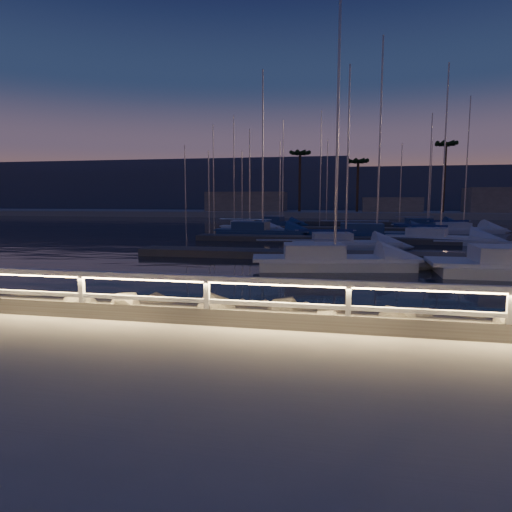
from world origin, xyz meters
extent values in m
plane|color=gray|center=(0.00, 0.00, 0.00)|extent=(400.00, 400.00, 0.00)
cube|color=gray|center=(0.00, -2.50, -0.10)|extent=(240.00, 5.00, 0.20)
cube|color=#69635A|center=(0.00, 1.50, -0.30)|extent=(240.00, 3.45, 1.29)
plane|color=black|center=(0.00, 80.00, -0.60)|extent=(320.00, 320.00, 0.00)
plane|color=black|center=(0.00, 0.00, -1.20)|extent=(400.00, 400.00, 0.00)
cube|color=silver|center=(-5.00, 0.00, 0.50)|extent=(0.11, 0.11, 1.00)
cube|color=silver|center=(-2.00, 0.00, 0.50)|extent=(0.11, 0.11, 1.00)
cube|color=silver|center=(1.00, 0.00, 0.50)|extent=(0.11, 0.11, 1.00)
cube|color=silver|center=(4.00, 0.00, 0.50)|extent=(0.11, 0.11, 1.00)
cube|color=silver|center=(0.00, 0.00, 1.00)|extent=(44.00, 0.12, 0.12)
cube|color=silver|center=(0.00, 0.00, 0.50)|extent=(44.00, 0.09, 0.09)
cube|color=#EEB66B|center=(0.00, -0.02, 0.92)|extent=(44.00, 0.04, 0.03)
sphere|color=#69635A|center=(4.07, 2.58, -0.45)|extent=(0.83, 0.83, 0.83)
sphere|color=#69635A|center=(4.11, 1.40, -0.20)|extent=(0.99, 0.99, 0.99)
cube|color=#574E48|center=(0.00, 16.00, -0.40)|extent=(22.00, 2.00, 0.40)
cube|color=#574E48|center=(0.00, 26.00, -0.40)|extent=(22.00, 2.00, 0.40)
cube|color=#574E48|center=(0.00, 38.00, -0.40)|extent=(22.00, 2.00, 0.40)
cube|color=#574E48|center=(0.00, 50.00, -0.40)|extent=(22.00, 2.00, 0.40)
cube|color=gray|center=(0.00, 74.00, -0.20)|extent=(160.00, 14.00, 1.20)
cube|color=gray|center=(-18.00, 74.00, 1.80)|extent=(14.00, 8.00, 4.00)
cube|color=gray|center=(8.00, 75.00, 1.30)|extent=(10.00, 6.00, 3.00)
cube|color=gray|center=(24.00, 74.00, 2.10)|extent=(8.00, 7.00, 4.60)
cylinder|color=#4B3523|center=(-8.00, 72.00, 5.65)|extent=(0.44, 0.44, 10.50)
cylinder|color=#4B3523|center=(2.00, 73.00, 4.90)|extent=(0.44, 0.44, 9.00)
cylinder|color=#4B3523|center=(16.00, 72.00, 6.15)|extent=(0.44, 0.44, 11.50)
cube|color=#3D465E|center=(0.00, 130.00, 4.00)|extent=(220.00, 30.00, 14.00)
cube|color=#3D465E|center=(-60.00, 140.00, 6.00)|extent=(120.00, 25.00, 18.00)
cube|color=silver|center=(0.31, 12.38, -0.45)|extent=(7.44, 3.68, 0.55)
cube|color=silver|center=(0.31, 12.38, -0.10)|extent=(7.95, 3.44, 0.15)
cube|color=silver|center=(-0.66, 12.19, 0.26)|extent=(3.05, 2.27, 0.66)
cylinder|color=#A6A6AB|center=(0.31, 12.38, 6.18)|extent=(0.12, 0.12, 12.35)
cylinder|color=#A6A6AB|center=(-1.15, 12.10, 0.76)|extent=(4.38, 0.92, 0.08)
cube|color=silver|center=(7.57, 26.70, -0.45)|extent=(7.49, 4.65, 0.51)
cube|color=silver|center=(7.57, 26.70, -0.12)|extent=(7.92, 4.52, 0.14)
cube|color=silver|center=(6.64, 27.04, 0.20)|extent=(3.20, 2.61, 0.61)
cylinder|color=#A6A6AB|center=(7.57, 26.70, 6.14)|extent=(0.11, 0.11, 12.34)
cylinder|color=#A6A6AB|center=(6.18, 27.21, 0.67)|extent=(4.20, 1.59, 0.07)
cylinder|color=#A6A6AB|center=(7.39, 11.99, 0.85)|extent=(5.56, 0.13, 0.09)
cube|color=silver|center=(-9.19, 36.65, -0.45)|extent=(5.64, 2.03, 0.47)
cube|color=silver|center=(-9.19, 36.65, -0.15)|extent=(6.10, 1.77, 0.13)
cube|color=silver|center=(-9.97, 36.68, 0.15)|extent=(2.21, 1.46, 0.56)
cylinder|color=#A6A6AB|center=(-9.19, 36.65, 4.78)|extent=(0.10, 0.10, 9.69)
cylinder|color=#A6A6AB|center=(-10.36, 36.69, 0.58)|extent=(3.49, 0.18, 0.07)
cube|color=silver|center=(0.71, 21.03, -0.45)|extent=(6.67, 3.31, 0.50)
cube|color=silver|center=(0.71, 21.03, -0.13)|extent=(7.13, 3.10, 0.14)
cube|color=silver|center=(-0.16, 20.86, 0.18)|extent=(2.74, 2.04, 0.59)
cylinder|color=#A6A6AB|center=(0.71, 21.03, 5.50)|extent=(0.11, 0.11, 11.08)
cylinder|color=#A6A6AB|center=(-0.59, 20.78, 0.64)|extent=(3.93, 0.84, 0.07)
cube|color=navy|center=(3.08, 28.59, -0.45)|extent=(8.73, 3.12, 0.62)
cube|color=navy|center=(3.08, 28.59, -0.05)|extent=(9.44, 2.71, 0.17)
cube|color=navy|center=(1.88, 28.56, 0.34)|extent=(3.42, 2.26, 0.74)
cylinder|color=#A6A6AB|center=(3.08, 28.59, 7.58)|extent=(0.14, 0.14, 15.03)
cylinder|color=#A6A6AB|center=(1.28, 28.54, 0.91)|extent=(5.41, 0.24, 0.09)
cube|color=navy|center=(-6.56, 29.97, -0.45)|extent=(7.96, 3.34, 0.60)
cube|color=navy|center=(-6.56, 29.97, -0.07)|extent=(8.56, 3.02, 0.16)
cube|color=navy|center=(-7.63, 30.08, 0.32)|extent=(3.19, 2.23, 0.71)
cylinder|color=#A6A6AB|center=(-6.56, 29.97, 6.76)|extent=(0.13, 0.13, 13.44)
cylinder|color=#A6A6AB|center=(-8.16, 30.13, 0.87)|extent=(4.82, 0.57, 0.09)
cube|color=navy|center=(9.50, 45.25, -0.45)|extent=(7.27, 3.60, 0.50)
cube|color=navy|center=(9.50, 45.25, -0.13)|extent=(7.77, 3.37, 0.14)
cube|color=navy|center=(8.55, 45.06, 0.19)|extent=(2.99, 2.22, 0.59)
cylinder|color=#A6A6AB|center=(9.50, 45.25, 6.00)|extent=(0.11, 0.11, 12.07)
cylinder|color=#A6A6AB|center=(8.08, 44.97, 0.64)|extent=(4.28, 0.90, 0.07)
cube|color=silver|center=(11.57, 37.47, -0.45)|extent=(7.40, 4.30, 0.47)
cube|color=silver|center=(11.57, 37.47, -0.15)|extent=(7.85, 4.14, 0.13)
cube|color=silver|center=(10.64, 37.18, 0.15)|extent=(3.13, 2.48, 0.56)
cylinder|color=#A6A6AB|center=(11.57, 37.47, 6.03)|extent=(0.10, 0.10, 12.19)
cylinder|color=#A6A6AB|center=(10.17, 37.04, 0.58)|extent=(4.21, 1.35, 0.07)
cube|color=navy|center=(-7.65, 46.93, -0.45)|extent=(5.90, 3.64, 0.48)
cube|color=navy|center=(-7.65, 46.93, -0.15)|extent=(6.24, 3.54, 0.13)
cube|color=navy|center=(-8.38, 47.19, 0.15)|extent=(2.52, 2.05, 0.56)
cylinder|color=#A6A6AB|center=(-7.65, 46.93, 4.80)|extent=(0.10, 0.10, 9.72)
cylinder|color=#A6A6AB|center=(-8.75, 47.32, 0.59)|extent=(3.32, 1.25, 0.07)
camera|label=1|loc=(1.00, -9.23, 2.71)|focal=32.00mm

